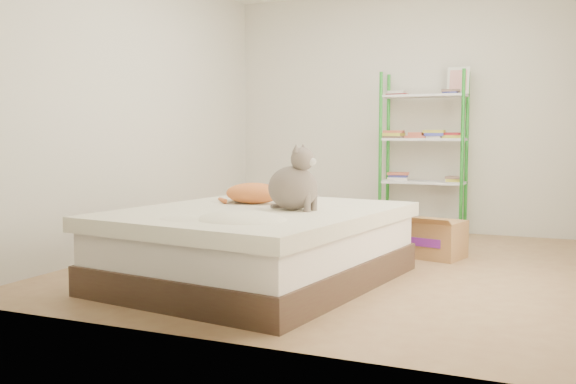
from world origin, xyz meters
The scene contains 7 objects.
room centered at (0.00, 0.00, 1.30)m, with size 3.81×4.21×2.61m.
bed centered at (-0.32, -0.81, 0.26)m, with size 1.90×2.25×0.52m.
orange_cat centered at (-0.50, -0.52, 0.62)m, with size 0.50×0.27×0.20m, color orange, non-canonical shape.
grey_cat centered at (-0.07, -0.78, 0.74)m, with size 0.32×0.39×0.44m, color #6A6051, non-canonical shape.
shelf_unit centered at (0.31, 1.88, 0.88)m, with size 0.88×0.36×1.74m.
cardboard_box centered at (0.67, 0.59, 0.16)m, with size 0.53×0.54×0.37m.
white_bin centered at (-1.07, 1.85, 0.18)m, with size 0.35×0.32×0.36m.
Camera 1 is at (1.66, -4.86, 1.03)m, focal length 40.00 mm.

